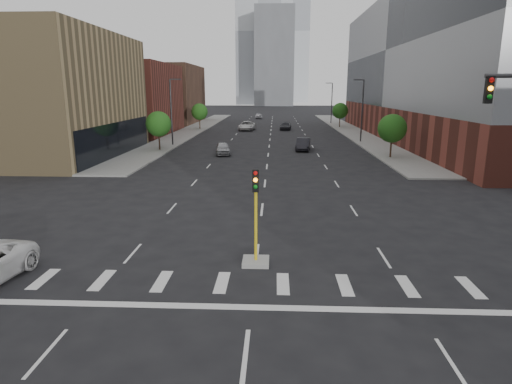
# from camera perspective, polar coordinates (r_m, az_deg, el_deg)

# --- Properties ---
(sidewalk_left_far) EXTENTS (5.00, 92.00, 0.15)m
(sidewalk_left_far) POSITION_cam_1_polar(r_m,az_deg,el_deg) (84.93, -8.27, 8.28)
(sidewalk_left_far) COLOR gray
(sidewalk_left_far) RESTS_ON ground
(sidewalk_right_far) EXTENTS (5.00, 92.00, 0.15)m
(sidewalk_right_far) POSITION_cam_1_polar(r_m,az_deg,el_deg) (84.64, 12.32, 8.09)
(sidewalk_right_far) COLOR gray
(sidewalk_right_far) RESTS_ON ground
(building_left_mid) EXTENTS (20.00, 24.00, 14.00)m
(building_left_mid) POSITION_cam_1_polar(r_m,az_deg,el_deg) (56.68, -28.00, 11.30)
(building_left_mid) COLOR #978055
(building_left_mid) RESTS_ON ground
(building_left_far_a) EXTENTS (20.00, 22.00, 12.00)m
(building_left_far_a) POSITION_cam_1_polar(r_m,az_deg,el_deg) (80.28, -18.49, 11.67)
(building_left_far_a) COLOR brown
(building_left_far_a) RESTS_ON ground
(building_left_far_b) EXTENTS (20.00, 24.00, 13.00)m
(building_left_far_b) POSITION_cam_1_polar(r_m,az_deg,el_deg) (104.99, -13.41, 12.56)
(building_left_far_b) COLOR brown
(building_left_far_b) RESTS_ON ground
(building_right_main) EXTENTS (24.00, 70.00, 22.00)m
(building_right_main) POSITION_cam_1_polar(r_m,az_deg,el_deg) (74.88, 26.00, 14.77)
(building_right_main) COLOR brown
(building_right_main) RESTS_ON ground
(tower_left) EXTENTS (22.00, 22.00, 70.00)m
(tower_left) POSITION_cam_1_polar(r_m,az_deg,el_deg) (230.88, 0.38, 20.37)
(tower_left) COLOR #B2B7BC
(tower_left) RESTS_ON ground
(tower_right) EXTENTS (20.00, 20.00, 80.00)m
(tower_right) POSITION_cam_1_polar(r_m,az_deg,el_deg) (271.18, 4.79, 20.38)
(tower_right) COLOR #B2B7BC
(tower_right) RESTS_ON ground
(tower_mid) EXTENTS (18.00, 18.00, 44.00)m
(tower_mid) POSITION_cam_1_polar(r_m,az_deg,el_deg) (209.58, 2.45, 17.48)
(tower_mid) COLOR slate
(tower_mid) RESTS_ON ground
(median_traffic_signal) EXTENTS (1.20, 1.20, 4.40)m
(median_traffic_signal) POSITION_cam_1_polar(r_m,az_deg,el_deg) (19.30, -0.03, -6.91)
(median_traffic_signal) COLOR #999993
(median_traffic_signal) RESTS_ON ground
(streetlight_right_a) EXTENTS (1.60, 0.22, 9.07)m
(streetlight_right_a) POSITION_cam_1_polar(r_m,az_deg,el_deg) (65.38, 13.92, 10.81)
(streetlight_right_a) COLOR #2D2D30
(streetlight_right_a) RESTS_ON ground
(streetlight_right_b) EXTENTS (1.60, 0.22, 9.07)m
(streetlight_right_b) POSITION_cam_1_polar(r_m,az_deg,el_deg) (99.93, 10.02, 11.83)
(streetlight_right_b) COLOR #2D2D30
(streetlight_right_b) RESTS_ON ground
(streetlight_left) EXTENTS (1.60, 0.22, 9.07)m
(streetlight_left) POSITION_cam_1_polar(r_m,az_deg,el_deg) (60.84, -11.16, 10.77)
(streetlight_left) COLOR #2D2D30
(streetlight_left) RESTS_ON ground
(tree_left_near) EXTENTS (3.20, 3.20, 4.85)m
(tree_left_near) POSITION_cam_1_polar(r_m,az_deg,el_deg) (56.26, -12.87, 8.83)
(tree_left_near) COLOR #382619
(tree_left_near) RESTS_ON ground
(tree_left_far) EXTENTS (3.20, 3.20, 4.85)m
(tree_left_far) POSITION_cam_1_polar(r_m,az_deg,el_deg) (85.50, -7.55, 10.56)
(tree_left_far) COLOR #382619
(tree_left_far) RESTS_ON ground
(tree_right_near) EXTENTS (3.20, 3.20, 4.85)m
(tree_right_near) POSITION_cam_1_polar(r_m,az_deg,el_deg) (51.02, 17.71, 8.08)
(tree_right_near) COLOR #382619
(tree_right_near) RESTS_ON ground
(tree_right_far) EXTENTS (3.20, 3.20, 4.85)m
(tree_right_far) POSITION_cam_1_polar(r_m,az_deg,el_deg) (90.17, 11.16, 10.58)
(tree_right_far) COLOR #382619
(tree_right_far) RESTS_ON ground
(car_near_left) EXTENTS (2.32, 4.48, 1.46)m
(car_near_left) POSITION_cam_1_polar(r_m,az_deg,el_deg) (52.02, -4.44, 5.81)
(car_near_left) COLOR #9FA0A3
(car_near_left) RESTS_ON ground
(car_mid_right) EXTENTS (2.24, 4.91, 1.56)m
(car_mid_right) POSITION_cam_1_polar(r_m,az_deg,el_deg) (55.77, 6.31, 6.35)
(car_mid_right) COLOR black
(car_mid_right) RESTS_ON ground
(car_far_left) EXTENTS (3.08, 6.20, 1.69)m
(car_far_left) POSITION_cam_1_polar(r_m,az_deg,el_deg) (82.97, -1.21, 8.82)
(car_far_left) COLOR silver
(car_far_left) RESTS_ON ground
(car_deep_right) EXTENTS (2.44, 5.10, 1.43)m
(car_deep_right) POSITION_cam_1_polar(r_m,az_deg,el_deg) (83.56, 3.97, 8.74)
(car_deep_right) COLOR black
(car_deep_right) RESTS_ON ground
(car_distant) EXTENTS (1.97, 4.34, 1.45)m
(car_distant) POSITION_cam_1_polar(r_m,az_deg,el_deg) (115.71, 0.36, 10.11)
(car_distant) COLOR silver
(car_distant) RESTS_ON ground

